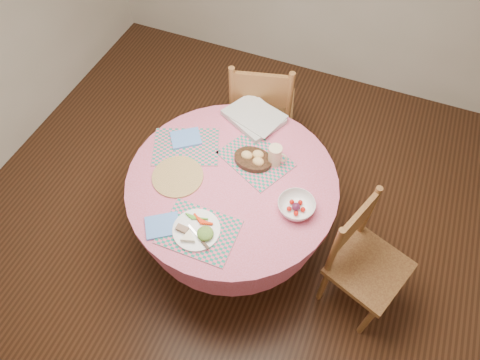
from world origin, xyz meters
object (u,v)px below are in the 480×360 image
Objects in this scene: dining_table at (233,198)px; latte_mug at (275,156)px; fruit_bowl at (296,206)px; bread_bowl at (253,159)px; chair_back at (261,109)px; dinner_plate at (197,230)px; wicker_trivet at (178,177)px; chair_right at (363,260)px.

latte_mug is at bearing 48.72° from dining_table.
bread_bowl is at bearing 146.81° from fruit_bowl.
chair_back reaches higher than latte_mug.
dinner_plate is 1.92× the size of latte_mug.
bread_bowl is (0.07, 0.17, 0.23)m from dining_table.
chair_right is at bearing 2.20° from wicker_trivet.
bread_bowl is (0.37, 0.27, 0.03)m from wicker_trivet.
wicker_trivet is (-0.30, -0.10, 0.20)m from dining_table.
chair_right reaches higher than wicker_trivet.
dining_table is at bearing 83.43° from chair_back.
chair_back is 3.92× the size of dinner_plate.
dinner_plate is 0.93× the size of fruit_bowl.
chair_back is at bearing 68.48° from chair_right.
dinner_plate reaches higher than dining_table.
dining_table is 0.39m from latte_mug.
chair_right reaches higher than fruit_bowl.
chair_back is at bearing 78.42° from wicker_trivet.
dining_table is at bearing 106.82° from chair_right.
dining_table is 9.31× the size of latte_mug.
dinner_plate is at bearing -47.36° from wicker_trivet.
fruit_bowl is (0.52, -0.86, 0.26)m from chair_back.
dining_table is at bearing 18.04° from wicker_trivet.
wicker_trivet is (-1.15, -0.04, 0.28)m from chair_right.
dining_table is at bearing -131.28° from latte_mug.
chair_right is at bearing -0.72° from fruit_bowl.
bread_bowl is (-0.78, 0.23, 0.31)m from chair_right.
bread_bowl is (0.18, -0.64, 0.26)m from chair_back.
bread_bowl is at bearing 79.33° from dinner_plate.
dining_table is 4.13× the size of wicker_trivet.
latte_mug is 0.49× the size of fruit_bowl.
wicker_trivet is 1.30× the size of bread_bowl.
bread_bowl is 0.40m from fruit_bowl.
wicker_trivet is 2.25× the size of latte_mug.
dinner_plate is at bearing -95.80° from dining_table.
dining_table is 0.38m from wicker_trivet.
dining_table is at bearing 173.11° from fruit_bowl.
fruit_bowl is (0.34, -0.22, -0.00)m from bread_bowl.
chair_right is 3.29× the size of fruit_bowl.
dinner_plate is at bearing -142.78° from fruit_bowl.
chair_back is 3.66× the size of fruit_bowl.
chair_right is at bearing 20.36° from dinner_plate.
bread_bowl is (0.10, 0.56, 0.01)m from dinner_plate.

